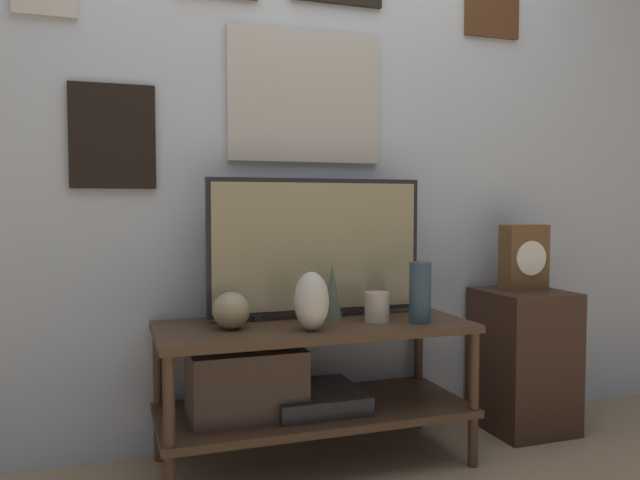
{
  "coord_description": "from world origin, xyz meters",
  "views": [
    {
      "loc": [
        -0.76,
        -2.0,
        1.03
      ],
      "look_at": [
        0.02,
        0.3,
        0.89
      ],
      "focal_mm": 35.0,
      "sensor_mm": 36.0,
      "label": 1
    }
  ],
  "objects_px": {
    "vase_tall_ceramic": "(420,292)",
    "vase_round_glass": "(231,311)",
    "mantel_clock": "(524,257)",
    "candle_jar": "(377,307)",
    "vase_slim_bronze": "(332,292)",
    "vase_urn_stoneware": "(312,301)",
    "television": "(317,246)"
  },
  "relations": [
    {
      "from": "vase_tall_ceramic",
      "to": "vase_slim_bronze",
      "type": "bearing_deg",
      "value": 154.96
    },
    {
      "from": "television",
      "to": "candle_jar",
      "type": "distance_m",
      "value": 0.35
    },
    {
      "from": "vase_urn_stoneware",
      "to": "mantel_clock",
      "type": "xyz_separation_m",
      "value": [
        1.1,
        0.23,
        0.11
      ]
    },
    {
      "from": "vase_urn_stoneware",
      "to": "television",
      "type": "bearing_deg",
      "value": 67.49
    },
    {
      "from": "mantel_clock",
      "to": "candle_jar",
      "type": "bearing_deg",
      "value": -169.79
    },
    {
      "from": "vase_tall_ceramic",
      "to": "mantel_clock",
      "type": "height_order",
      "value": "mantel_clock"
    },
    {
      "from": "vase_tall_ceramic",
      "to": "vase_round_glass",
      "type": "xyz_separation_m",
      "value": [
        -0.73,
        0.11,
        -0.05
      ]
    },
    {
      "from": "vase_round_glass",
      "to": "mantel_clock",
      "type": "xyz_separation_m",
      "value": [
        1.38,
        0.11,
        0.15
      ]
    },
    {
      "from": "vase_slim_bronze",
      "to": "television",
      "type": "bearing_deg",
      "value": 112.73
    },
    {
      "from": "candle_jar",
      "to": "vase_slim_bronze",
      "type": "bearing_deg",
      "value": 155.36
    },
    {
      "from": "vase_urn_stoneware",
      "to": "candle_jar",
      "type": "height_order",
      "value": "vase_urn_stoneware"
    },
    {
      "from": "television",
      "to": "mantel_clock",
      "type": "height_order",
      "value": "television"
    },
    {
      "from": "vase_round_glass",
      "to": "vase_urn_stoneware",
      "type": "relative_size",
      "value": 0.64
    },
    {
      "from": "vase_slim_bronze",
      "to": "mantel_clock",
      "type": "relative_size",
      "value": 0.77
    },
    {
      "from": "television",
      "to": "candle_jar",
      "type": "xyz_separation_m",
      "value": [
        0.2,
        -0.16,
        -0.24
      ]
    },
    {
      "from": "vase_tall_ceramic",
      "to": "mantel_clock",
      "type": "distance_m",
      "value": 0.69
    },
    {
      "from": "vase_slim_bronze",
      "to": "vase_round_glass",
      "type": "bearing_deg",
      "value": -175.0
    },
    {
      "from": "candle_jar",
      "to": "mantel_clock",
      "type": "distance_m",
      "value": 0.83
    },
    {
      "from": "vase_round_glass",
      "to": "mantel_clock",
      "type": "relative_size",
      "value": 0.47
    },
    {
      "from": "television",
      "to": "vase_round_glass",
      "type": "xyz_separation_m",
      "value": [
        -0.38,
        -0.12,
        -0.22
      ]
    },
    {
      "from": "candle_jar",
      "to": "mantel_clock",
      "type": "relative_size",
      "value": 0.39
    },
    {
      "from": "candle_jar",
      "to": "vase_round_glass",
      "type": "bearing_deg",
      "value": 176.23
    },
    {
      "from": "television",
      "to": "vase_urn_stoneware",
      "type": "relative_size",
      "value": 4.13
    },
    {
      "from": "vase_slim_bronze",
      "to": "mantel_clock",
      "type": "distance_m",
      "value": 0.97
    },
    {
      "from": "vase_tall_ceramic",
      "to": "candle_jar",
      "type": "bearing_deg",
      "value": 154.55
    },
    {
      "from": "vase_round_glass",
      "to": "candle_jar",
      "type": "distance_m",
      "value": 0.58
    },
    {
      "from": "television",
      "to": "candle_jar",
      "type": "relative_size",
      "value": 7.66
    },
    {
      "from": "vase_slim_bronze",
      "to": "candle_jar",
      "type": "bearing_deg",
      "value": -24.64
    },
    {
      "from": "vase_slim_bronze",
      "to": "mantel_clock",
      "type": "bearing_deg",
      "value": 4.15
    },
    {
      "from": "vase_round_glass",
      "to": "mantel_clock",
      "type": "height_order",
      "value": "mantel_clock"
    },
    {
      "from": "television",
      "to": "mantel_clock",
      "type": "relative_size",
      "value": 3.02
    },
    {
      "from": "vase_round_glass",
      "to": "vase_slim_bronze",
      "type": "height_order",
      "value": "vase_slim_bronze"
    }
  ]
}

